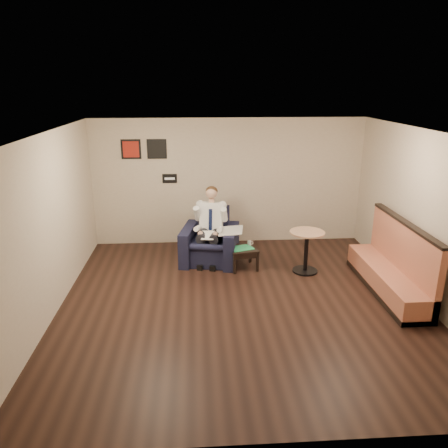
{
  "coord_description": "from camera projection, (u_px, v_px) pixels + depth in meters",
  "views": [
    {
      "loc": [
        -0.73,
        -6.5,
        3.51
      ],
      "look_at": [
        -0.22,
        1.2,
        1.0
      ],
      "focal_mm": 35.0,
      "sensor_mm": 36.0,
      "label": 1
    }
  ],
  "objects": [
    {
      "name": "wall_left",
      "position": [
        48.0,
        227.0,
        6.68
      ],
      "size": [
        0.02,
        6.0,
        2.8
      ],
      "primitive_type": "cube",
      "color": "beige",
      "rests_on": "ground"
    },
    {
      "name": "cafe_table",
      "position": [
        306.0,
        252.0,
        8.38
      ],
      "size": [
        0.72,
        0.72,
        0.82
      ],
      "primitive_type": "cylinder",
      "rotation": [
        0.0,
        0.0,
        -0.09
      ],
      "color": "tan",
      "rests_on": "ground"
    },
    {
      "name": "armchair",
      "position": [
        210.0,
        237.0,
        8.85
      ],
      "size": [
        1.28,
        1.28,
        1.06
      ],
      "primitive_type": "cube",
      "rotation": [
        0.0,
        0.0,
        -0.19
      ],
      "color": "black",
      "rests_on": "ground"
    },
    {
      "name": "lap_papers",
      "position": [
        208.0,
        235.0,
        8.58
      ],
      "size": [
        0.28,
        0.37,
        0.01
      ],
      "primitive_type": "cube",
      "rotation": [
        0.0,
        0.0,
        -0.12
      ],
      "color": "white",
      "rests_on": "seated_man"
    },
    {
      "name": "smartphone",
      "position": [
        243.0,
        245.0,
        8.7
      ],
      "size": [
        0.13,
        0.07,
        0.01
      ],
      "primitive_type": "cube",
      "rotation": [
        0.0,
        0.0,
        0.01
      ],
      "color": "black",
      "rests_on": "side_table"
    },
    {
      "name": "art_print_left",
      "position": [
        131.0,
        149.0,
        9.34
      ],
      "size": [
        0.42,
        0.03,
        0.42
      ],
      "primitive_type": "cube",
      "color": "#A52014",
      "rests_on": "wall_back"
    },
    {
      "name": "banquette",
      "position": [
        390.0,
        258.0,
        7.53
      ],
      "size": [
        0.58,
        2.44,
        1.25
      ],
      "primitive_type": "cube",
      "color": "#B46246",
      "rests_on": "ground"
    },
    {
      "name": "ground",
      "position": [
        242.0,
        303.0,
        7.3
      ],
      "size": [
        6.0,
        6.0,
        0.0
      ],
      "primitive_type": "plane",
      "color": "black",
      "rests_on": "ground"
    },
    {
      "name": "seated_man",
      "position": [
        209.0,
        230.0,
        8.66
      ],
      "size": [
        0.88,
        1.15,
        1.45
      ],
      "primitive_type": null,
      "rotation": [
        0.0,
        0.0,
        -0.19
      ],
      "color": "white",
      "rests_on": "armchair"
    },
    {
      "name": "seating_sign",
      "position": [
        170.0,
        179.0,
        9.59
      ],
      "size": [
        0.32,
        0.02,
        0.2
      ],
      "primitive_type": "cube",
      "color": "black",
      "rests_on": "wall_back"
    },
    {
      "name": "wall_right",
      "position": [
        427.0,
        219.0,
        7.06
      ],
      "size": [
        0.02,
        6.0,
        2.8
      ],
      "primitive_type": "cube",
      "color": "beige",
      "rests_on": "ground"
    },
    {
      "name": "art_print_right",
      "position": [
        157.0,
        149.0,
        9.37
      ],
      "size": [
        0.42,
        0.03,
        0.42
      ],
      "primitive_type": "cube",
      "color": "black",
      "rests_on": "wall_back"
    },
    {
      "name": "green_folder",
      "position": [
        242.0,
        248.0,
        8.52
      ],
      "size": [
        0.5,
        0.42,
        0.01
      ],
      "primitive_type": "cube",
      "rotation": [
        0.0,
        0.0,
        0.32
      ],
      "color": "#28C870",
      "rests_on": "side_table"
    },
    {
      "name": "coffee_mug",
      "position": [
        249.0,
        243.0,
        8.68
      ],
      "size": [
        0.09,
        0.09,
        0.09
      ],
      "primitive_type": "cylinder",
      "rotation": [
        0.0,
        0.0,
        0.18
      ],
      "color": "white",
      "rests_on": "side_table"
    },
    {
      "name": "side_table",
      "position": [
        243.0,
        258.0,
        8.61
      ],
      "size": [
        0.6,
        0.6,
        0.43
      ],
      "primitive_type": "cube",
      "rotation": [
        0.0,
        0.0,
        0.18
      ],
      "color": "black",
      "rests_on": "ground"
    },
    {
      "name": "wall_front",
      "position": [
        278.0,
        323.0,
        4.02
      ],
      "size": [
        6.0,
        0.02,
        2.8
      ],
      "primitive_type": "cube",
      "color": "beige",
      "rests_on": "ground"
    },
    {
      "name": "ceiling",
      "position": [
        244.0,
        133.0,
        6.44
      ],
      "size": [
        6.0,
        6.0,
        0.02
      ],
      "primitive_type": "cube",
      "color": "white",
      "rests_on": "wall_back"
    },
    {
      "name": "wall_back",
      "position": [
        229.0,
        182.0,
        9.72
      ],
      "size": [
        6.0,
        0.02,
        2.8
      ],
      "primitive_type": "cube",
      "color": "beige",
      "rests_on": "ground"
    },
    {
      "name": "newspaper",
      "position": [
        231.0,
        231.0,
        8.63
      ],
      "size": [
        0.54,
        0.63,
        0.01
      ],
      "primitive_type": "cube",
      "rotation": [
        0.0,
        0.0,
        -0.14
      ],
      "color": "silver",
      "rests_on": "armchair"
    }
  ]
}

